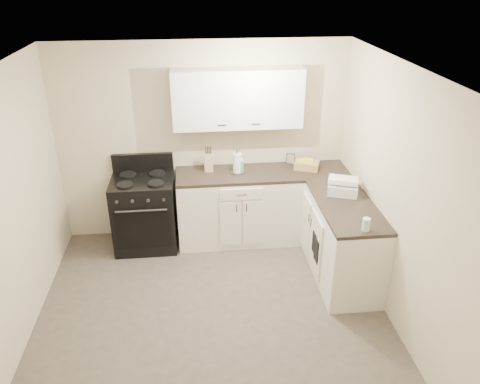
{
  "coord_description": "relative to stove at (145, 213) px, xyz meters",
  "views": [
    {
      "loc": [
        -0.12,
        -3.77,
        3.29
      ],
      "look_at": [
        0.37,
        0.85,
        1.0
      ],
      "focal_mm": 35.0,
      "sensor_mm": 36.0,
      "label": 1
    }
  ],
  "objects": [
    {
      "name": "picture_frame",
      "position": [
        1.89,
        0.26,
        0.55
      ],
      "size": [
        0.11,
        0.07,
        0.13
      ],
      "primitive_type": "cube",
      "rotation": [
        -0.14,
        0.0,
        -0.42
      ],
      "color": "black",
      "rests_on": "countertop_back"
    },
    {
      "name": "ceiling",
      "position": [
        0.77,
        -1.48,
        2.04
      ],
      "size": [
        3.6,
        3.6,
        0.0
      ],
      "primitive_type": "plane",
      "color": "white",
      "rests_on": "wall_back"
    },
    {
      "name": "oven_mitt_near",
      "position": [
        1.94,
        -1.03,
        -0.02
      ],
      "size": [
        0.02,
        0.16,
        0.27
      ],
      "primitive_type": "cube",
      "color": "black",
      "rests_on": "base_cabinets_right"
    },
    {
      "name": "wall_back",
      "position": [
        0.77,
        0.32,
        0.79
      ],
      "size": [
        3.6,
        0.0,
        3.6
      ],
      "primitive_type": "plane",
      "rotation": [
        1.57,
        0.0,
        0.0
      ],
      "color": "beige",
      "rests_on": "ground"
    },
    {
      "name": "knife_block",
      "position": [
        0.82,
        0.13,
        0.6
      ],
      "size": [
        0.11,
        0.1,
        0.23
      ],
      "primitive_type": "cube",
      "rotation": [
        0.0,
        0.0,
        0.01
      ],
      "color": "tan",
      "rests_on": "countertop_back"
    },
    {
      "name": "countertop_back",
      "position": [
        1.19,
        0.02,
        0.46
      ],
      "size": [
        1.55,
        0.6,
        0.04
      ],
      "primitive_type": "cube",
      "color": "black",
      "rests_on": "base_cabinets_back"
    },
    {
      "name": "wall_left",
      "position": [
        -1.03,
        -1.48,
        0.79
      ],
      "size": [
        0.0,
        3.6,
        3.6
      ],
      "primitive_type": "plane",
      "rotation": [
        1.57,
        0.0,
        1.57
      ],
      "color": "beige",
      "rests_on": "ground"
    },
    {
      "name": "stove",
      "position": [
        0.0,
        0.0,
        0.0
      ],
      "size": [
        0.76,
        0.65,
        0.92
      ],
      "primitive_type": "cube",
      "color": "black",
      "rests_on": "floor"
    },
    {
      "name": "wicker_basket",
      "position": [
        2.05,
        0.07,
        0.53
      ],
      "size": [
        0.35,
        0.29,
        0.1
      ],
      "primitive_type": "cube",
      "rotation": [
        0.0,
        0.0,
        -0.36
      ],
      "color": "tan",
      "rests_on": "countertop_right"
    },
    {
      "name": "oven_mitt_far",
      "position": [
        1.94,
        -0.92,
        0.01
      ],
      "size": [
        0.02,
        0.14,
        0.25
      ],
      "primitive_type": "cube",
      "color": "black",
      "rests_on": "base_cabinets_right"
    },
    {
      "name": "soap_bottle",
      "position": [
        1.22,
        0.02,
        0.56
      ],
      "size": [
        0.05,
        0.05,
        0.16
      ],
      "primitive_type": "cylinder",
      "rotation": [
        0.0,
        0.0,
        -0.01
      ],
      "color": "#42AD66",
      "rests_on": "countertop_back"
    },
    {
      "name": "wall_front",
      "position": [
        0.77,
        -3.28,
        0.79
      ],
      "size": [
        3.6,
        0.0,
        3.6
      ],
      "primitive_type": "plane",
      "rotation": [
        -1.57,
        0.0,
        0.0
      ],
      "color": "beige",
      "rests_on": "ground"
    },
    {
      "name": "base_cabinets_back",
      "position": [
        1.19,
        0.02,
        -0.01
      ],
      "size": [
        1.55,
        0.6,
        0.9
      ],
      "primitive_type": "cube",
      "color": "silver",
      "rests_on": "floor"
    },
    {
      "name": "countertop_right",
      "position": [
        2.27,
        -0.63,
        0.46
      ],
      "size": [
        0.6,
        1.9,
        0.04
      ],
      "primitive_type": "cube",
      "color": "black",
      "rests_on": "base_cabinets_right"
    },
    {
      "name": "upper_cabinets",
      "position": [
        1.19,
        0.18,
        1.38
      ],
      "size": [
        1.55,
        0.3,
        0.7
      ],
      "primitive_type": "cube",
      "color": "white",
      "rests_on": "wall_back"
    },
    {
      "name": "countertop_grill",
      "position": [
        2.31,
        -0.64,
        0.54
      ],
      "size": [
        0.41,
        0.4,
        0.12
      ],
      "primitive_type": "cube",
      "rotation": [
        0.0,
        0.0,
        -0.35
      ],
      "color": "white",
      "rests_on": "countertop_right"
    },
    {
      "name": "paper_towel",
      "position": [
        1.17,
        0.04,
        0.61
      ],
      "size": [
        0.13,
        0.13,
        0.25
      ],
      "primitive_type": "cylinder",
      "rotation": [
        0.0,
        0.0,
        -0.26
      ],
      "color": "white",
      "rests_on": "countertop_back"
    },
    {
      "name": "base_cabinets_right",
      "position": [
        2.27,
        -0.63,
        -0.01
      ],
      "size": [
        0.6,
        1.9,
        0.9
      ],
      "primitive_type": "cube",
      "color": "silver",
      "rests_on": "floor"
    },
    {
      "name": "wall_right",
      "position": [
        2.57,
        -1.48,
        0.79
      ],
      "size": [
        0.0,
        3.6,
        3.6
      ],
      "primitive_type": "plane",
      "rotation": [
        1.57,
        0.0,
        -1.57
      ],
      "color": "beige",
      "rests_on": "ground"
    },
    {
      "name": "floor",
      "position": [
        0.77,
        -1.48,
        -0.46
      ],
      "size": [
        3.6,
        3.6,
        0.0
      ],
      "primitive_type": "plane",
      "color": "#473F38",
      "rests_on": "ground"
    },
    {
      "name": "glass_jar",
      "position": [
        2.28,
        -1.48,
        0.55
      ],
      "size": [
        0.1,
        0.1,
        0.13
      ],
      "primitive_type": "cylinder",
      "rotation": [
        0.0,
        0.0,
        -0.41
      ],
      "color": "silver",
      "rests_on": "countertop_right"
    }
  ]
}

